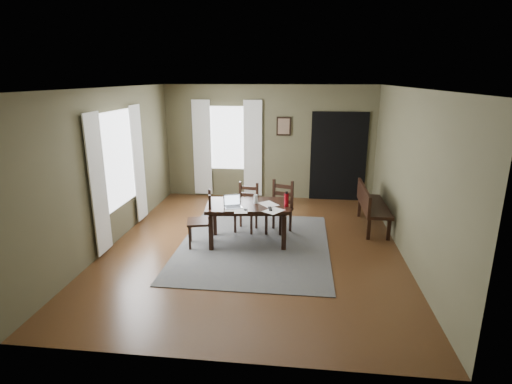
# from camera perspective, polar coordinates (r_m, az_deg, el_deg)

# --- Properties ---
(ground) EXTENTS (5.00, 6.00, 0.01)m
(ground) POSITION_cam_1_polar(r_m,az_deg,el_deg) (7.10, -0.28, -7.70)
(ground) COLOR #492C16
(room_shell) EXTENTS (5.02, 6.02, 2.71)m
(room_shell) POSITION_cam_1_polar(r_m,az_deg,el_deg) (6.58, -0.30, 6.84)
(room_shell) COLOR brown
(room_shell) RESTS_ON ground
(rug) EXTENTS (2.60, 3.20, 0.01)m
(rug) POSITION_cam_1_polar(r_m,az_deg,el_deg) (7.10, -0.28, -7.62)
(rug) COLOR #474747
(rug) RESTS_ON ground
(dining_table) EXTENTS (1.52, 1.02, 0.71)m
(dining_table) POSITION_cam_1_polar(r_m,az_deg,el_deg) (7.01, -1.20, -2.39)
(dining_table) COLOR black
(dining_table) RESTS_ON rug
(chair_end) EXTENTS (0.51, 0.51, 0.96)m
(chair_end) POSITION_cam_1_polar(r_m,az_deg,el_deg) (7.01, -7.67, -3.97)
(chair_end) COLOR black
(chair_end) RESTS_ON rug
(chair_back_left) EXTENTS (0.46, 0.47, 0.91)m
(chair_back_left) POSITION_cam_1_polar(r_m,az_deg,el_deg) (7.64, -1.34, -2.29)
(chair_back_left) COLOR black
(chair_back_left) RESTS_ON rug
(chair_back_right) EXTENTS (0.55, 0.55, 0.99)m
(chair_back_right) POSITION_cam_1_polar(r_m,az_deg,el_deg) (7.53, 3.43, -2.32)
(chair_back_right) COLOR black
(chair_back_right) RESTS_ON rug
(bench) EXTENTS (0.47, 1.46, 0.82)m
(bench) POSITION_cam_1_polar(r_m,az_deg,el_deg) (8.09, 16.01, -1.57)
(bench) COLOR black
(bench) RESTS_ON ground
(laptop) EXTENTS (0.36, 0.32, 0.20)m
(laptop) POSITION_cam_1_polar(r_m,az_deg,el_deg) (6.82, -3.35, -1.71)
(laptop) COLOR #B7B7BC
(laptop) RESTS_ON dining_table
(computer_mouse) EXTENTS (0.05, 0.09, 0.03)m
(computer_mouse) POSITION_cam_1_polar(r_m,az_deg,el_deg) (6.66, -1.49, -2.48)
(computer_mouse) COLOR #3F3F42
(computer_mouse) RESTS_ON dining_table
(tv_remote) EXTENTS (0.09, 0.20, 0.02)m
(tv_remote) POSITION_cam_1_polar(r_m,az_deg,el_deg) (6.69, 2.04, -2.43)
(tv_remote) COLOR black
(tv_remote) RESTS_ON dining_table
(drinking_glass) EXTENTS (0.09, 0.09, 0.15)m
(drinking_glass) POSITION_cam_1_polar(r_m,az_deg,el_deg) (6.99, -0.05, -1.02)
(drinking_glass) COLOR silver
(drinking_glass) RESTS_ON dining_table
(water_bottle) EXTENTS (0.10, 0.10, 0.27)m
(water_bottle) POSITION_cam_1_polar(r_m,az_deg,el_deg) (6.83, 4.37, -1.09)
(water_bottle) COLOR #A30C18
(water_bottle) RESTS_ON dining_table
(paper_a) EXTENTS (0.27, 0.33, 0.00)m
(paper_a) POSITION_cam_1_polar(r_m,az_deg,el_deg) (6.74, -3.44, -2.38)
(paper_a) COLOR white
(paper_a) RESTS_ON dining_table
(paper_b) EXTENTS (0.39, 0.41, 0.00)m
(paper_b) POSITION_cam_1_polar(r_m,az_deg,el_deg) (6.63, 2.52, -2.69)
(paper_b) COLOR white
(paper_b) RESTS_ON dining_table
(paper_c) EXTENTS (0.40, 0.41, 0.00)m
(paper_c) POSITION_cam_1_polar(r_m,az_deg,el_deg) (6.97, 1.79, -1.74)
(paper_c) COLOR white
(paper_c) RESTS_ON dining_table
(paper_e) EXTENTS (0.26, 0.31, 0.00)m
(paper_e) POSITION_cam_1_polar(r_m,az_deg,el_deg) (6.63, -2.21, -2.70)
(paper_e) COLOR white
(paper_e) RESTS_ON dining_table
(window_left) EXTENTS (0.01, 1.30, 1.70)m
(window_left) POSITION_cam_1_polar(r_m,az_deg,el_deg) (7.53, -19.16, 4.41)
(window_left) COLOR white
(window_left) RESTS_ON ground
(window_back) EXTENTS (1.00, 0.01, 1.50)m
(window_back) POSITION_cam_1_polar(r_m,az_deg,el_deg) (9.69, -4.12, 7.70)
(window_back) COLOR white
(window_back) RESTS_ON ground
(curtain_left_near) EXTENTS (0.03, 0.48, 2.30)m
(curtain_left_near) POSITION_cam_1_polar(r_m,az_deg,el_deg) (6.86, -21.62, 0.93)
(curtain_left_near) COLOR silver
(curtain_left_near) RESTS_ON ground
(curtain_left_far) EXTENTS (0.03, 0.48, 2.30)m
(curtain_left_far) POSITION_cam_1_polar(r_m,az_deg,el_deg) (8.30, -16.43, 3.90)
(curtain_left_far) COLOR silver
(curtain_left_far) RESTS_ON ground
(curtain_back_left) EXTENTS (0.44, 0.03, 2.30)m
(curtain_back_left) POSITION_cam_1_polar(r_m,az_deg,el_deg) (9.83, -7.70, 6.24)
(curtain_back_left) COLOR silver
(curtain_back_left) RESTS_ON ground
(curtain_back_right) EXTENTS (0.44, 0.03, 2.30)m
(curtain_back_right) POSITION_cam_1_polar(r_m,az_deg,el_deg) (9.61, -0.47, 6.16)
(curtain_back_right) COLOR silver
(curtain_back_right) RESTS_ON ground
(framed_picture) EXTENTS (0.34, 0.03, 0.44)m
(framed_picture) POSITION_cam_1_polar(r_m,az_deg,el_deg) (9.49, 3.98, 9.35)
(framed_picture) COLOR black
(framed_picture) RESTS_ON ground
(doorway_back) EXTENTS (1.30, 0.03, 2.10)m
(doorway_back) POSITION_cam_1_polar(r_m,az_deg,el_deg) (9.64, 11.68, 4.94)
(doorway_back) COLOR black
(doorway_back) RESTS_ON ground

